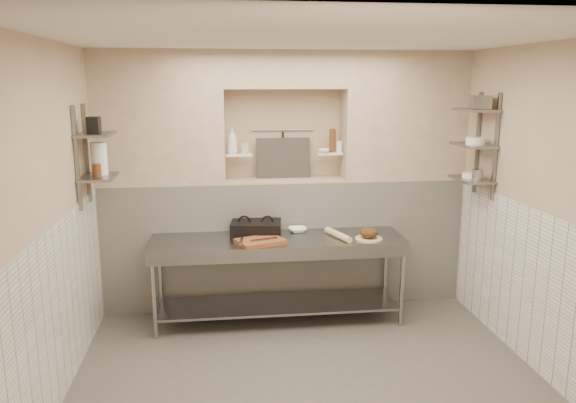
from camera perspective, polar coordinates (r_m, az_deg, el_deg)
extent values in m
cube|color=#59544F|center=(5.06, 2.08, -17.90)|extent=(4.00, 3.90, 0.10)
cube|color=silver|center=(4.40, 2.38, 16.93)|extent=(4.00, 3.90, 0.10)
cube|color=#BFAA94|center=(4.65, -23.58, -2.34)|extent=(0.10, 3.90, 2.80)
cube|color=#BFAA94|center=(5.24, 24.94, -0.93)|extent=(0.10, 3.90, 2.80)
cube|color=#BFAA94|center=(6.45, -0.62, 2.49)|extent=(4.00, 0.10, 2.80)
cube|color=#BFAA94|center=(2.66, 9.27, -12.05)|extent=(4.00, 0.10, 2.80)
cube|color=white|center=(6.37, -0.35, -4.11)|extent=(4.00, 0.40, 1.40)
cube|color=#BFAA94|center=(6.21, -0.36, 2.20)|extent=(1.30, 0.40, 0.02)
cube|color=#BFAA94|center=(6.12, -12.93, 8.26)|extent=(1.35, 0.40, 1.40)
cube|color=#BFAA94|center=(6.42, 11.60, 8.48)|extent=(1.35, 0.40, 1.40)
cube|color=#BFAA94|center=(6.12, -0.38, 13.25)|extent=(1.30, 0.40, 0.40)
cube|color=white|center=(4.85, -22.18, -10.37)|extent=(0.02, 3.90, 1.40)
cube|color=white|center=(5.40, 23.72, -8.21)|extent=(0.02, 3.90, 1.40)
cube|color=white|center=(6.13, -5.03, 4.76)|extent=(0.28, 0.16, 0.02)
cube|color=white|center=(6.24, 4.22, 4.91)|extent=(0.28, 0.16, 0.02)
cylinder|color=gray|center=(6.31, -0.55, 7.30)|extent=(0.70, 0.02, 0.02)
cylinder|color=black|center=(6.30, -0.52, 5.75)|extent=(0.02, 0.02, 0.30)
cube|color=#383330|center=(6.27, -0.47, 4.42)|extent=(0.60, 0.08, 0.45)
cube|color=slate|center=(5.76, -19.74, 4.62)|extent=(0.03, 0.03, 0.95)
cube|color=slate|center=(5.37, -20.66, 4.06)|extent=(0.03, 0.03, 0.95)
cube|color=slate|center=(5.56, -18.68, 2.37)|extent=(0.30, 0.50, 0.02)
cube|color=slate|center=(5.51, -18.96, 6.47)|extent=(0.30, 0.50, 0.03)
cube|color=slate|center=(6.22, 18.69, 5.67)|extent=(0.03, 0.03, 1.05)
cube|color=slate|center=(5.86, 20.36, 5.20)|extent=(0.03, 0.03, 1.05)
cube|color=slate|center=(6.03, 18.12, 2.16)|extent=(0.30, 0.50, 0.02)
cube|color=slate|center=(5.98, 18.34, 5.46)|extent=(0.30, 0.50, 0.02)
cube|color=slate|center=(5.95, 18.56, 8.80)|extent=(0.30, 0.50, 0.03)
cube|color=gray|center=(5.78, -1.01, -3.95)|extent=(2.60, 0.70, 0.04)
cube|color=gray|center=(6.01, -0.98, -10.38)|extent=(2.45, 0.60, 0.03)
cube|color=gray|center=(5.48, -0.64, -5.51)|extent=(2.60, 0.02, 0.12)
cylinder|color=gray|center=(5.66, -13.43, -9.47)|extent=(0.04, 0.04, 0.86)
cylinder|color=gray|center=(6.20, -12.85, -7.50)|extent=(0.04, 0.04, 0.86)
cylinder|color=gray|center=(5.91, 11.50, -8.44)|extent=(0.04, 0.04, 0.86)
cylinder|color=gray|center=(6.43, 9.87, -6.67)|extent=(0.04, 0.04, 0.86)
cube|color=black|center=(5.91, -3.26, -2.93)|extent=(0.56, 0.44, 0.09)
cube|color=black|center=(5.90, -3.27, -2.27)|extent=(0.56, 0.44, 0.05)
cube|color=brown|center=(5.61, -2.83, -4.05)|extent=(0.53, 0.46, 0.04)
cube|color=gray|center=(5.58, -2.42, -3.83)|extent=(0.28, 0.12, 0.01)
cylinder|color=gray|center=(5.51, -4.76, -3.96)|extent=(0.05, 0.28, 0.03)
imported|color=white|center=(6.01, 0.99, -2.89)|extent=(0.20, 0.20, 0.05)
cylinder|color=#D8B984|center=(5.80, 5.11, -3.39)|extent=(0.21, 0.44, 0.07)
cylinder|color=#D8B984|center=(5.79, 8.20, -3.75)|extent=(0.28, 0.28, 0.02)
ellipsoid|color=#4C2D19|center=(5.78, 8.22, -3.15)|extent=(0.19, 0.19, 0.11)
imported|color=white|center=(6.10, -5.69, 6.16)|extent=(0.14, 0.14, 0.28)
cube|color=#BFAA94|center=(6.11, -4.40, 5.42)|extent=(0.08, 0.08, 0.12)
imported|color=white|center=(6.18, 3.63, 5.16)|extent=(0.17, 0.17, 0.04)
cylinder|color=#562E15|center=(6.22, 4.56, 6.11)|extent=(0.07, 0.07, 0.24)
cylinder|color=#562E15|center=(6.21, 4.51, 6.19)|extent=(0.06, 0.06, 0.26)
cylinder|color=white|center=(6.24, 5.23, 5.57)|extent=(0.07, 0.07, 0.12)
cylinder|color=white|center=(5.61, -18.64, 4.16)|extent=(0.15, 0.15, 0.30)
cylinder|color=#562E15|center=(5.49, -18.85, 3.02)|extent=(0.08, 0.08, 0.12)
cube|color=black|center=(5.46, -19.12, 7.35)|extent=(0.12, 0.12, 0.15)
cylinder|color=white|center=(6.03, 18.10, 2.54)|extent=(0.18, 0.18, 0.05)
cylinder|color=gray|center=(5.90, 18.69, 2.57)|extent=(0.11, 0.11, 0.11)
cylinder|color=white|center=(5.94, 18.53, 5.87)|extent=(0.19, 0.19, 0.07)
cube|color=gray|center=(5.88, 18.93, 9.52)|extent=(0.21, 0.24, 0.13)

